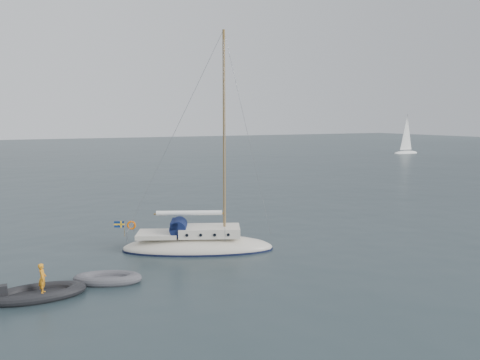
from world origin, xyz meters
name	(u,v)px	position (x,y,z in m)	size (l,w,h in m)	color
ground	(255,245)	(0.00, 0.00, 0.00)	(300.00, 300.00, 0.00)	black
sailboat	(198,234)	(-3.30, 0.40, 0.93)	(8.62, 2.58, 12.27)	beige
dinghy	(108,279)	(-8.74, -2.56, 0.19)	(3.00, 1.35, 0.43)	#54545A
rib	(38,293)	(-11.60, -3.09, 0.22)	(3.72, 1.69, 1.43)	black
distant_yacht_b	(406,136)	(60.35, 46.86, 3.59)	(6.35, 3.39, 8.41)	white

